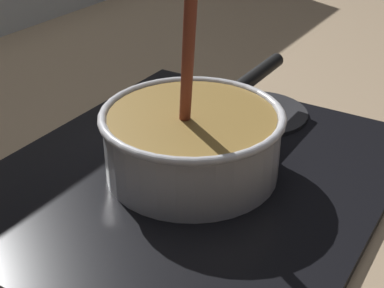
% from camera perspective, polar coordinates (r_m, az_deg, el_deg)
% --- Properties ---
extents(ground, '(2.40, 1.60, 0.04)m').
position_cam_1_polar(ground, '(0.70, 6.58, -7.55)').
color(ground, '#9E8466').
extents(hob_plate, '(0.56, 0.48, 0.01)m').
position_cam_1_polar(hob_plate, '(0.73, 0.00, -3.27)').
color(hob_plate, black).
rests_on(hob_plate, ground).
extents(burner_ring, '(0.18, 0.18, 0.01)m').
position_cam_1_polar(burner_ring, '(0.72, 0.00, -2.61)').
color(burner_ring, '#592D0C').
rests_on(burner_ring, hob_plate).
extents(spare_burner, '(0.16, 0.16, 0.01)m').
position_cam_1_polar(spare_burner, '(0.88, 6.86, 3.26)').
color(spare_burner, '#262628').
rests_on(spare_burner, hob_plate).
extents(cooking_pan, '(0.38, 0.24, 0.33)m').
position_cam_1_polar(cooking_pan, '(0.70, 0.07, 0.47)').
color(cooking_pan, silver).
rests_on(cooking_pan, hob_plate).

